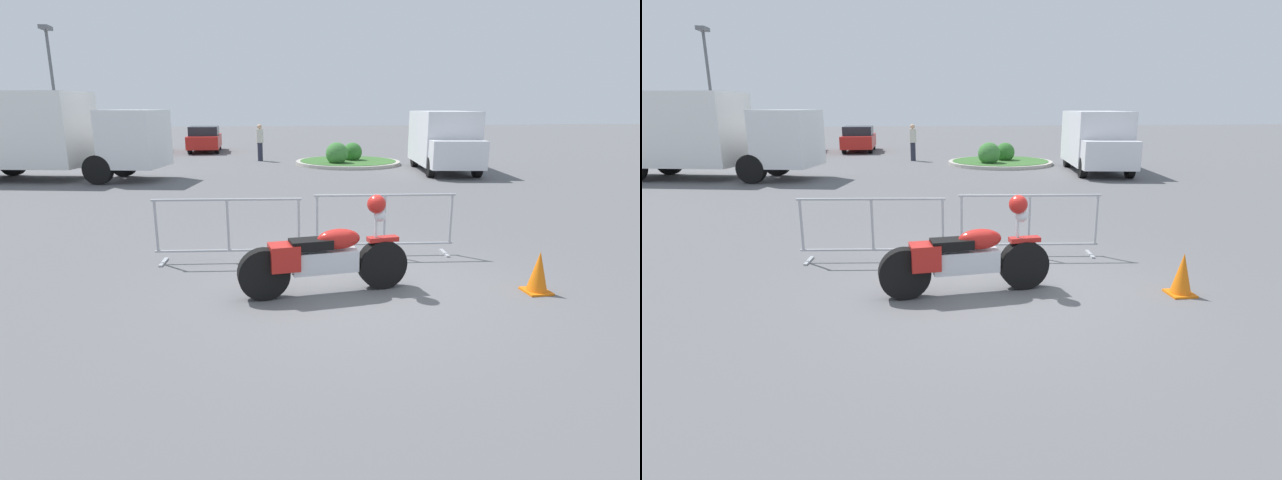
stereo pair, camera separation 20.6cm
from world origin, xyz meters
TOP-DOWN VIEW (x-y plane):
  - ground_plane at (0.00, 0.00)m, footprint 120.00×120.00m
  - motorcycle at (-0.44, -0.10)m, footprint 2.38×0.46m
  - crowd_barrier_near at (-1.75, 1.53)m, footprint 2.39×0.68m
  - crowd_barrier_far at (0.88, 1.53)m, footprint 2.39×0.68m
  - box_truck at (-8.31, 12.33)m, footprint 8.00×3.85m
  - delivery_van at (6.45, 12.40)m, footprint 2.76×5.26m
  - parked_car_yellow at (-9.69, 22.68)m, footprint 1.88×4.45m
  - parked_car_maroon at (-6.53, 22.24)m, footprint 1.77×4.18m
  - parked_car_red at (-3.37, 22.79)m, footprint 1.77×4.19m
  - pedestrian at (-0.51, 17.35)m, footprint 0.36×0.36m
  - planter_island at (3.19, 15.29)m, footprint 4.62×4.62m
  - traffic_cone at (2.47, -0.56)m, footprint 0.34×0.34m
  - street_lamp at (-9.10, 16.93)m, footprint 0.36×0.70m

SIDE VIEW (x-z plane):
  - ground_plane at x=0.00m, z-range 0.00..0.00m
  - planter_island at x=3.19m, z-range -0.29..0.73m
  - traffic_cone at x=2.47m, z-range -0.01..0.58m
  - motorcycle at x=-0.44m, z-range -0.16..1.18m
  - crowd_barrier_near at x=-1.75m, z-range 0.02..1.09m
  - crowd_barrier_far at x=0.88m, z-range 0.02..1.09m
  - parked_car_maroon at x=-6.53m, z-range 0.01..1.42m
  - parked_car_red at x=-3.37m, z-range 0.01..1.42m
  - parked_car_yellow at x=-9.69m, z-range 0.01..1.51m
  - pedestrian at x=-0.51m, z-range 0.07..1.76m
  - delivery_van at x=6.45m, z-range 0.09..2.40m
  - box_truck at x=-8.31m, z-range 0.15..3.13m
  - street_lamp at x=-9.10m, z-range 0.87..6.55m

